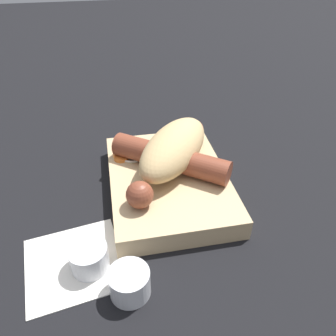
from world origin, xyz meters
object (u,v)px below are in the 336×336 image
at_px(food_tray, 168,182).
at_px(bread_roll, 174,148).
at_px(condiment_cup_far, 130,284).
at_px(sausage, 170,158).
at_px(condiment_cup_near, 89,259).

distance_m(food_tray, bread_roll, 0.05).
bearing_deg(condiment_cup_far, bread_roll, -25.19).
distance_m(sausage, condiment_cup_near, 0.18).
distance_m(food_tray, condiment_cup_far, 0.17).
distance_m(condiment_cup_near, condiment_cup_far, 0.06).
height_order(food_tray, condiment_cup_near, condiment_cup_near).
bearing_deg(food_tray, condiment_cup_near, 136.09).
bearing_deg(sausage, bread_roll, -42.11).
bearing_deg(food_tray, condiment_cup_far, 155.61).
bearing_deg(condiment_cup_far, condiment_cup_near, 46.09).
height_order(bread_roll, sausage, bread_roll).
bearing_deg(condiment_cup_far, food_tray, -24.39).
height_order(sausage, condiment_cup_far, sausage).
height_order(food_tray, bread_roll, bread_roll).
height_order(bread_roll, condiment_cup_near, bread_roll).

